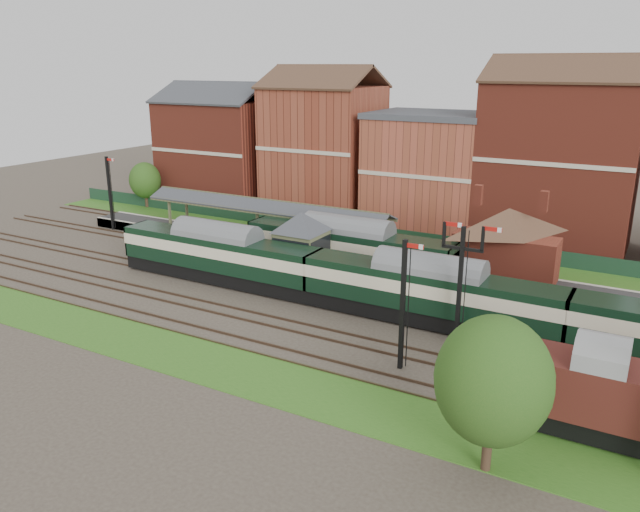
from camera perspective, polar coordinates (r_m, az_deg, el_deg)
The scene contains 18 objects.
ground at distance 48.01m, azimuth -0.59°, elevation -4.14°, with size 160.00×160.00×0.00m, color #473D33.
grass_back at distance 61.64m, azimuth 6.83°, elevation 0.65°, with size 90.00×4.50×0.06m, color #2D6619.
grass_front at distance 38.96m, azimuth -9.54°, elevation -9.65°, with size 90.00×5.00×0.06m, color #2D6619.
fence at distance 63.23m, azimuth 7.55°, elevation 1.73°, with size 90.00×0.12×1.50m, color #193823.
platform at distance 58.19m, azimuth -0.09°, elevation 0.25°, with size 55.00×3.40×1.00m, color #2D2D2D.
signal_box at distance 51.08m, azimuth -1.71°, elevation 0.97°, with size 5.40×5.40×6.00m.
brick_hut at distance 48.26m, azimuth 6.50°, elevation -2.62°, with size 3.20×2.64×2.94m.
station_building at distance 51.40m, azimuth 16.67°, elevation 1.22°, with size 8.10×8.10×5.90m.
canopy at distance 60.23m, azimuth -5.09°, elevation 4.79°, with size 26.00×3.89×4.08m.
semaphore_bracket at distance 39.81m, azimuth 12.75°, elevation -2.05°, with size 3.60×0.25×8.18m.
semaphore_platform_end at distance 71.39m, azimuth -18.66°, elevation 5.56°, with size 1.23×0.25×8.00m.
semaphore_siding at distance 36.56m, azimuth 7.60°, elevation -4.32°, with size 1.23×0.25×8.00m.
town_backdrop at distance 68.41m, azimuth 9.84°, elevation 8.16°, with size 69.00×10.00×16.00m.
dmu_train at distance 43.60m, azimuth 9.90°, elevation -3.21°, with size 54.76×2.88×4.21m.
platform_railcar at distance 52.80m, azimuth 2.54°, elevation 0.72°, with size 18.60×2.93×4.28m.
goods_van_a at distance 33.42m, azimuth 23.97°, elevation -11.36°, with size 6.82×2.96×4.14m.
tree_far at distance 28.22m, azimuth 15.56°, elevation -10.96°, with size 5.06×5.06×7.38m.
tree_back at distance 81.54m, azimuth -15.71°, elevation 6.68°, with size 3.91×3.91×5.72m.
Camera 1 is at (22.30, -38.75, 17.49)m, focal length 35.00 mm.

